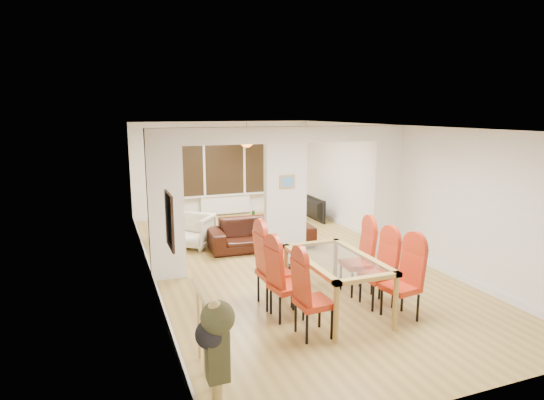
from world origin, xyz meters
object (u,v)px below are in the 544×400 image
dining_chair_la (314,296)px  dining_chair_lc (275,267)px  dining_table (336,284)px  person (175,204)px  television (312,209)px  bowl (259,219)px  dining_chair_rc (357,260)px  dining_chair_lb (287,281)px  bottle (253,216)px  armchair (193,231)px  coffee_table (251,227)px  dining_chair_rb (377,271)px  dining_chair_ra (401,282)px  sofa (261,233)px

dining_chair_la → dining_chair_lc: dining_chair_lc is taller
dining_table → person: person is taller
television → bowl: television is taller
dining_chair_rc → dining_chair_lb: bearing=-156.9°
bottle → bowl: size_ratio=1.40×
armchair → television: armchair is taller
dining_chair_la → coffee_table: bearing=78.3°
dining_chair_la → coffee_table: 5.31m
person → coffee_table: size_ratio=1.59×
dining_chair_la → coffee_table: (0.85, 5.22, -0.41)m
dining_chair_la → dining_chair_rb: size_ratio=1.01×
dining_chair_rb → dining_chair_rc: size_ratio=0.97×
dining_chair_rc → armchair: size_ratio=1.41×
dining_chair_lb → dining_chair_rb: (1.41, -0.10, -0.01)m
dining_chair_rc → coffee_table: dining_chair_rc is taller
dining_chair_ra → armchair: bearing=105.1°
dining_chair_ra → bottle: dining_chair_ra is taller
coffee_table → armchair: bearing=-153.8°
television → coffee_table: television is taller
dining_chair_rc → bottle: 4.08m
dining_chair_lc → dining_chair_rc: 1.40m
sofa → bottle: bearing=82.5°
dining_chair_rb → person: (-2.29, 4.43, 0.35)m
dining_table → sofa: size_ratio=0.79×
dining_chair_rb → sofa: dining_chair_rb is taller
dining_chair_la → television: bearing=62.1°
dining_chair_rb → person: 5.00m
dining_chair_rb → coffee_table: dining_chair_rb is taller
dining_chair_lc → sofa: bearing=72.4°
dining_table → dining_chair_lc: bearing=145.9°
sofa → television: (2.09, 1.88, -0.02)m
bowl → dining_chair_ra: bearing=-86.9°
dining_table → dining_chair_ra: bearing=-36.9°
dining_chair_lb → dining_chair_ra: 1.58m
dining_table → dining_chair_ra: dining_chair_ra is taller
dining_table → dining_chair_lb: dining_chair_lb is taller
dining_chair_lc → bottle: bearing=73.9°
dining_table → bowl: (0.44, 4.69, -0.13)m
person → dining_chair_la: bearing=34.6°
bottle → bowl: bearing=36.0°
television → coffee_table: size_ratio=0.96×
person → coffee_table: 2.00m
coffee_table → sofa: bearing=-98.4°
armchair → dining_chair_la: bearing=-44.0°
dining_chair_rc → armchair: bearing=125.3°
television → armchair: bearing=110.6°
armchair → person: 0.77m
dining_chair_ra → dining_chair_lc: bearing=134.9°
dining_table → bowl: size_ratio=8.12×
dining_chair_la → dining_chair_rc: size_ratio=0.98×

